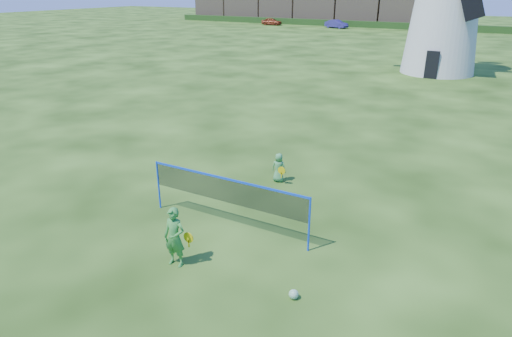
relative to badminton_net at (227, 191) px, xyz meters
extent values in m
plane|color=black|center=(0.12, 0.59, -1.14)|extent=(220.00, 220.00, 0.00)
cube|color=black|center=(1.16, 26.06, -0.13)|extent=(0.92, 0.11, 2.02)
cube|color=black|center=(1.16, 26.62, 3.46)|extent=(0.64, 0.11, 0.83)
cylinder|color=blue|center=(-2.50, 0.00, -0.36)|extent=(0.05, 0.05, 1.55)
cylinder|color=blue|center=(2.50, 0.00, -0.36)|extent=(0.05, 0.05, 1.55)
cube|color=black|center=(0.00, 0.00, 0.01)|extent=(5.00, 0.01, 0.70)
cube|color=blue|center=(0.00, 0.00, 0.38)|extent=(5.00, 0.02, 0.06)
imported|color=#388937|center=(-0.11, -2.18, -0.36)|extent=(0.60, 0.42, 1.55)
cylinder|color=#DBC40B|center=(0.17, -2.00, -0.38)|extent=(0.28, 0.02, 0.28)
cube|color=#DBC40B|center=(0.17, -2.00, -0.55)|extent=(0.03, 0.02, 0.20)
imported|color=#489552|center=(-0.20, 3.64, -0.62)|extent=(0.54, 0.39, 1.04)
cylinder|color=#DBC40B|center=(0.02, 3.42, -0.61)|extent=(0.28, 0.02, 0.28)
cube|color=#DBC40B|center=(0.02, 3.42, -0.78)|extent=(0.03, 0.02, 0.20)
sphere|color=green|center=(2.99, -1.95, -1.03)|extent=(0.22, 0.22, 0.22)
cube|color=#8C765D|center=(-48.52, 72.59, 2.51)|extent=(6.73, 8.00, 7.30)
cube|color=#8C765D|center=(-41.11, 72.59, 2.43)|extent=(7.49, 8.00, 7.14)
cube|color=#8C765D|center=(-33.66, 72.59, 2.30)|extent=(6.80, 8.00, 6.89)
cube|color=#8C765D|center=(-26.10, 72.59, 2.07)|extent=(7.73, 8.00, 6.42)
cube|color=#8C765D|center=(-18.29, 72.59, 2.05)|extent=(7.29, 8.00, 6.39)
cube|color=#8C765D|center=(-10.67, 72.59, 2.30)|extent=(7.35, 8.00, 6.87)
cube|color=#8C765D|center=(-3.48, 72.59, 2.01)|extent=(6.43, 8.00, 6.30)
cube|color=#193814|center=(-21.88, 66.59, -0.64)|extent=(62.00, 0.80, 1.00)
imported|color=maroon|center=(-31.53, 63.24, -0.53)|extent=(3.64, 1.64, 1.21)
imported|color=navy|center=(-19.68, 63.30, -0.50)|extent=(4.13, 2.44, 1.29)
camera|label=1|loc=(6.23, -9.41, 5.31)|focal=31.36mm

